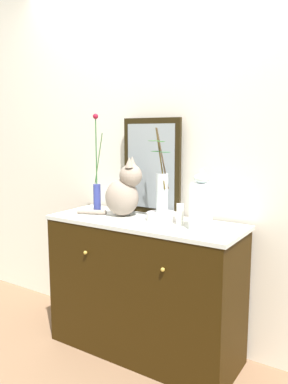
{
  "coord_description": "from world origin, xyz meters",
  "views": [
    {
      "loc": [
        1.28,
        -1.99,
        1.43
      ],
      "look_at": [
        0.0,
        0.0,
        1.06
      ],
      "focal_mm": 36.0,
      "sensor_mm": 36.0,
      "label": 1
    }
  ],
  "objects_px": {
    "mirror_leaning": "(152,166)",
    "bowl_porcelain": "(162,216)",
    "candle_pillar": "(180,214)",
    "jar_lidded_porcelain": "(201,202)",
    "vase_glass_clear": "(162,190)",
    "cat_sitting": "(124,192)",
    "vase_slim_green": "(97,189)",
    "sideboard": "(144,287)"
  },
  "relations": [
    {
      "from": "vase_slim_green",
      "to": "bowl_porcelain",
      "type": "height_order",
      "value": "vase_slim_green"
    },
    {
      "from": "mirror_leaning",
      "to": "vase_glass_clear",
      "type": "xyz_separation_m",
      "value": [
        0.17,
        -0.15,
        -0.13
      ]
    },
    {
      "from": "cat_sitting",
      "to": "mirror_leaning",
      "type": "bearing_deg",
      "value": 58.75
    },
    {
      "from": "sideboard",
      "to": "candle_pillar",
      "type": "distance_m",
      "value": 0.56
    },
    {
      "from": "vase_glass_clear",
      "to": "bowl_porcelain",
      "type": "bearing_deg",
      "value": 100.91
    },
    {
      "from": "sideboard",
      "to": "cat_sitting",
      "type": "xyz_separation_m",
      "value": [
        -0.18,
        0.04,
        0.6
      ]
    },
    {
      "from": "cat_sitting",
      "to": "jar_lidded_porcelain",
      "type": "distance_m",
      "value": 0.58
    },
    {
      "from": "vase_slim_green",
      "to": "vase_glass_clear",
      "type": "height_order",
      "value": "vase_slim_green"
    },
    {
      "from": "sideboard",
      "to": "mirror_leaning",
      "type": "bearing_deg",
      "value": 109.92
    },
    {
      "from": "cat_sitting",
      "to": "jar_lidded_porcelain",
      "type": "xyz_separation_m",
      "value": [
        0.58,
        -0.06,
        -0.01
      ]
    },
    {
      "from": "jar_lidded_porcelain",
      "to": "cat_sitting",
      "type": "bearing_deg",
      "value": 174.11
    },
    {
      "from": "vase_glass_clear",
      "to": "candle_pillar",
      "type": "height_order",
      "value": "vase_glass_clear"
    },
    {
      "from": "sideboard",
      "to": "cat_sitting",
      "type": "distance_m",
      "value": 0.63
    },
    {
      "from": "sideboard",
      "to": "mirror_leaning",
      "type": "height_order",
      "value": "mirror_leaning"
    },
    {
      "from": "mirror_leaning",
      "to": "jar_lidded_porcelain",
      "type": "height_order",
      "value": "mirror_leaning"
    },
    {
      "from": "candle_pillar",
      "to": "jar_lidded_porcelain",
      "type": "bearing_deg",
      "value": -12.15
    },
    {
      "from": "bowl_porcelain",
      "to": "jar_lidded_porcelain",
      "type": "xyz_separation_m",
      "value": [
        0.31,
        -0.09,
        0.13
      ]
    },
    {
      "from": "vase_glass_clear",
      "to": "cat_sitting",
      "type": "bearing_deg",
      "value": -174.81
    },
    {
      "from": "cat_sitting",
      "to": "vase_slim_green",
      "type": "xyz_separation_m",
      "value": [
        -0.21,
        -0.02,
        0.0
      ]
    },
    {
      "from": "sideboard",
      "to": "vase_slim_green",
      "type": "distance_m",
      "value": 0.72
    },
    {
      "from": "mirror_leaning",
      "to": "bowl_porcelain",
      "type": "bearing_deg",
      "value": -41.05
    },
    {
      "from": "sideboard",
      "to": "vase_slim_green",
      "type": "relative_size",
      "value": 1.88
    },
    {
      "from": "mirror_leaning",
      "to": "vase_glass_clear",
      "type": "relative_size",
      "value": 1.21
    },
    {
      "from": "mirror_leaning",
      "to": "jar_lidded_porcelain",
      "type": "xyz_separation_m",
      "value": [
        0.47,
        -0.23,
        -0.16
      ]
    },
    {
      "from": "mirror_leaning",
      "to": "candle_pillar",
      "type": "bearing_deg",
      "value": -31.89
    },
    {
      "from": "sideboard",
      "to": "candle_pillar",
      "type": "relative_size",
      "value": 8.94
    },
    {
      "from": "vase_slim_green",
      "to": "jar_lidded_porcelain",
      "type": "xyz_separation_m",
      "value": [
        0.79,
        -0.04,
        -0.01
      ]
    },
    {
      "from": "mirror_leaning",
      "to": "jar_lidded_porcelain",
      "type": "distance_m",
      "value": 0.55
    },
    {
      "from": "vase_glass_clear",
      "to": "candle_pillar",
      "type": "relative_size",
      "value": 3.75
    },
    {
      "from": "sideboard",
      "to": "jar_lidded_porcelain",
      "type": "xyz_separation_m",
      "value": [
        0.4,
        -0.02,
        0.6
      ]
    },
    {
      "from": "mirror_leaning",
      "to": "cat_sitting",
      "type": "xyz_separation_m",
      "value": [
        -0.11,
        -0.17,
        -0.16
      ]
    },
    {
      "from": "sideboard",
      "to": "vase_glass_clear",
      "type": "bearing_deg",
      "value": 35.17
    },
    {
      "from": "vase_glass_clear",
      "to": "jar_lidded_porcelain",
      "type": "distance_m",
      "value": 0.32
    },
    {
      "from": "sideboard",
      "to": "vase_glass_clear",
      "type": "height_order",
      "value": "vase_glass_clear"
    },
    {
      "from": "sideboard",
      "to": "cat_sitting",
      "type": "bearing_deg",
      "value": 167.87
    },
    {
      "from": "cat_sitting",
      "to": "sideboard",
      "type": "bearing_deg",
      "value": -12.13
    },
    {
      "from": "sideboard",
      "to": "candle_pillar",
      "type": "bearing_deg",
      "value": 2.72
    },
    {
      "from": "bowl_porcelain",
      "to": "vase_glass_clear",
      "type": "relative_size",
      "value": 0.37
    },
    {
      "from": "bowl_porcelain",
      "to": "sideboard",
      "type": "bearing_deg",
      "value": -143.47
    },
    {
      "from": "cat_sitting",
      "to": "vase_glass_clear",
      "type": "bearing_deg",
      "value": 5.19
    },
    {
      "from": "mirror_leaning",
      "to": "candle_pillar",
      "type": "height_order",
      "value": "mirror_leaning"
    },
    {
      "from": "sideboard",
      "to": "vase_slim_green",
      "type": "bearing_deg",
      "value": 176.97
    }
  ]
}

